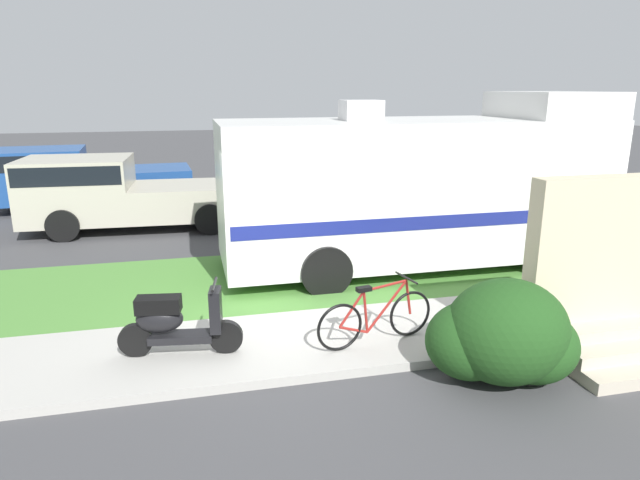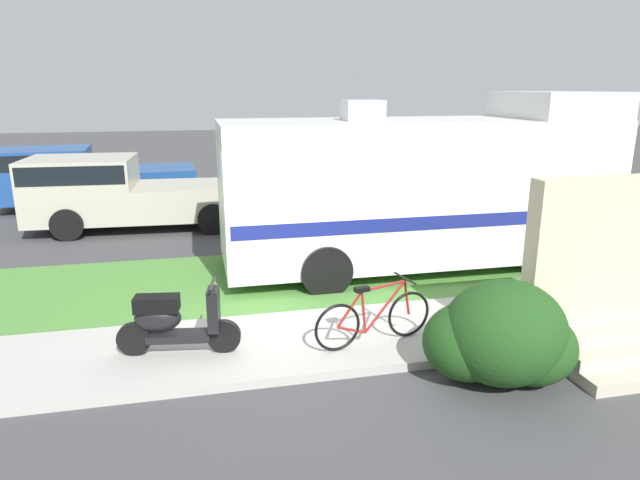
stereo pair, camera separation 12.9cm
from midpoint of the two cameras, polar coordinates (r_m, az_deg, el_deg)
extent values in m
plane|color=#424244|center=(8.92, -6.73, -7.76)|extent=(80.00, 80.00, 0.00)
cube|color=#ADAAA3|center=(7.81, -5.66, -10.74)|extent=(24.00, 2.00, 0.12)
cube|color=#4C8438|center=(10.30, -7.75, -4.33)|extent=(24.00, 3.40, 0.08)
cube|color=silver|center=(10.93, 9.34, 5.23)|extent=(7.45, 2.39, 2.60)
cube|color=silver|center=(12.14, 22.39, 12.66)|extent=(1.81, 2.25, 0.50)
cube|color=navy|center=(11.01, 9.25, 3.23)|extent=(7.30, 2.41, 0.24)
cube|color=black|center=(12.74, 25.15, 7.48)|extent=(0.09, 2.01, 0.90)
cube|color=silver|center=(10.40, 3.85, 13.09)|extent=(0.70, 0.60, 0.36)
cylinder|color=black|center=(13.17, 16.57, 1.39)|extent=(0.90, 0.28, 0.90)
cylinder|color=black|center=(11.33, 22.14, -1.34)|extent=(0.90, 0.28, 0.90)
cylinder|color=black|center=(11.67, -2.37, 0.27)|extent=(0.90, 0.28, 0.90)
cylinder|color=black|center=(9.55, 0.20, -3.17)|extent=(0.90, 0.28, 0.90)
cylinder|color=black|center=(7.50, -10.07, -9.70)|extent=(0.45, 0.16, 0.44)
cylinder|color=black|center=(7.70, -18.79, -9.66)|extent=(0.45, 0.16, 0.44)
cube|color=black|center=(7.57, -14.49, -9.57)|extent=(0.84, 0.39, 0.10)
cube|color=black|center=(7.44, -16.67, -6.34)|extent=(0.59, 0.34, 0.20)
ellipsoid|color=black|center=(7.51, -16.55, -7.75)|extent=(0.64, 0.38, 0.36)
cube|color=black|center=(7.36, -11.11, -7.02)|extent=(0.18, 0.34, 0.56)
cylinder|color=black|center=(7.24, -11.25, -4.46)|extent=(0.11, 0.50, 0.04)
sphere|color=white|center=(7.30, -11.18, -5.72)|extent=(0.12, 0.12, 0.12)
torus|color=black|center=(7.90, 8.73, -7.44)|extent=(0.65, 0.17, 0.66)
torus|color=black|center=(7.39, 1.52, -8.92)|extent=(0.65, 0.17, 0.66)
cylinder|color=maroon|center=(7.64, 6.36, -6.74)|extent=(0.61, 0.16, 0.67)
cylinder|color=maroon|center=(7.50, 4.18, -7.34)|extent=(0.11, 0.06, 0.60)
cylinder|color=maroon|center=(7.52, 6.21, -4.67)|extent=(0.66, 0.17, 0.09)
cylinder|color=maroon|center=(7.51, 2.96, -9.15)|extent=(0.43, 0.12, 0.18)
cylinder|color=maroon|center=(7.38, 2.76, -7.08)|extent=(0.38, 0.11, 0.47)
cylinder|color=maroon|center=(7.79, 8.53, -5.80)|extent=(0.13, 0.06, 0.51)
cube|color=black|center=(7.36, 4.01, -5.02)|extent=(0.22, 0.14, 0.06)
cylinder|color=black|center=(7.67, 8.34, -3.83)|extent=(0.13, 0.52, 0.03)
cube|color=#B7B29E|center=(15.04, -23.73, 4.75)|extent=(2.61, 2.12, 1.54)
cube|color=black|center=(14.97, -23.92, 6.52)|extent=(2.48, 2.13, 0.44)
cube|color=#B7B29E|center=(14.74, -12.88, 4.03)|extent=(3.17, 2.14, 0.81)
cylinder|color=black|center=(14.30, -25.01, 1.36)|extent=(0.77, 0.27, 0.76)
cylinder|color=black|center=(16.13, -23.44, 2.99)|extent=(0.77, 0.27, 0.76)
cylinder|color=black|center=(13.85, -11.41, 2.11)|extent=(0.77, 0.27, 0.76)
cylinder|color=black|center=(15.74, -11.40, 3.69)|extent=(0.77, 0.27, 0.76)
cube|color=#1E478C|center=(18.28, -26.89, 5.98)|extent=(2.61, 2.22, 1.48)
cube|color=black|center=(18.22, -27.06, 7.35)|extent=(2.49, 2.23, 0.44)
cube|color=#1E478C|center=(18.08, -18.14, 5.70)|extent=(3.16, 2.26, 0.81)
cylinder|color=black|center=(17.45, -27.73, 3.35)|extent=(0.78, 0.29, 0.76)
cylinder|color=black|center=(19.36, -26.80, 4.50)|extent=(0.78, 0.29, 0.76)
cylinder|color=black|center=(17.16, -16.86, 4.29)|extent=(0.78, 0.29, 0.76)
cylinder|color=black|center=(19.10, -16.99, 5.35)|extent=(0.78, 0.29, 0.76)
cube|color=#BCB29E|center=(8.17, 27.85, -11.21)|extent=(1.40, 0.96, 0.16)
cube|color=#BCB29E|center=(8.21, 27.26, -9.76)|extent=(1.40, 0.64, 0.16)
cube|color=#BCB29E|center=(8.26, 26.69, -8.33)|extent=(1.40, 0.32, 0.16)
cube|color=beige|center=(8.22, 25.99, -2.41)|extent=(2.00, 0.30, 2.40)
ellipsoid|color=#1E4719|center=(7.09, 18.00, -8.85)|extent=(1.49, 1.34, 1.27)
ellipsoid|color=#1E4719|center=(7.09, 14.65, -9.90)|extent=(1.12, 1.01, 0.95)
ellipsoid|color=#1E4719|center=(7.25, 20.64, -10.15)|extent=(1.05, 0.94, 0.89)
cylinder|color=#B2B2B7|center=(8.98, 20.35, -6.94)|extent=(0.06, 0.06, 0.21)
cylinder|color=#B2B2B7|center=(8.94, 20.42, -6.19)|extent=(0.03, 0.03, 0.04)
cylinder|color=black|center=(8.93, 20.44, -6.03)|extent=(0.03, 0.03, 0.02)
camera|label=1|loc=(0.06, -90.41, -0.11)|focal=31.32mm
camera|label=2|loc=(0.06, 89.59, 0.11)|focal=31.32mm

